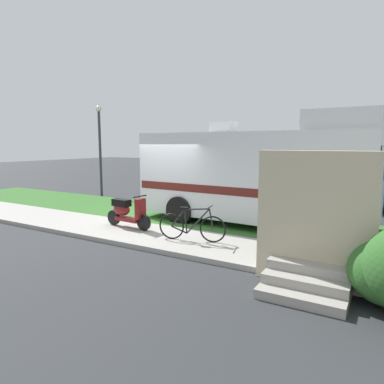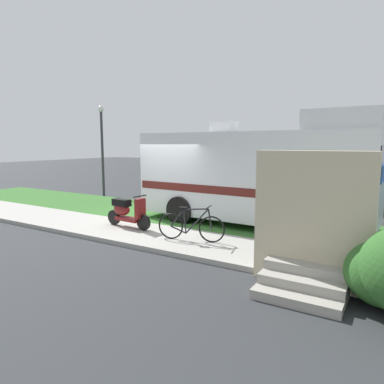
# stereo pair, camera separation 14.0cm
# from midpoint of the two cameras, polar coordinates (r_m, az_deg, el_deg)

# --- Properties ---
(ground_plane) EXTENTS (80.00, 80.00, 0.00)m
(ground_plane) POSITION_cam_midpoint_polar(r_m,az_deg,el_deg) (10.77, -5.50, -5.57)
(ground_plane) COLOR #2D3033
(sidewalk) EXTENTS (24.00, 2.00, 0.12)m
(sidewalk) POSITION_cam_midpoint_polar(r_m,az_deg,el_deg) (9.85, -9.71, -6.58)
(sidewalk) COLOR #9E9B93
(sidewalk) RESTS_ON ground
(grass_strip) EXTENTS (24.00, 3.40, 0.08)m
(grass_strip) POSITION_cam_midpoint_polar(r_m,az_deg,el_deg) (11.96, -1.20, -3.97)
(grass_strip) COLOR #336628
(grass_strip) RESTS_ON ground
(motorhome_rv) EXTENTS (7.05, 2.81, 3.35)m
(motorhome_rv) POSITION_cam_midpoint_polar(r_m,az_deg,el_deg) (10.68, 11.03, 2.88)
(motorhome_rv) COLOR silver
(motorhome_rv) RESTS_ON ground
(scooter) EXTENTS (1.64, 0.50, 0.97)m
(scooter) POSITION_cam_midpoint_polar(r_m,az_deg,el_deg) (10.14, -10.36, -3.17)
(scooter) COLOR black
(scooter) RESTS_ON ground
(bicycle) EXTENTS (1.69, 0.58, 0.88)m
(bicycle) POSITION_cam_midpoint_polar(r_m,az_deg,el_deg) (8.59, 0.27, -5.63)
(bicycle) COLOR black
(bicycle) RESTS_ON ground
(porch_steps) EXTENTS (2.00, 1.26, 2.40)m
(porch_steps) POSITION_cam_midpoint_polar(r_m,az_deg,el_deg) (6.39, 19.48, -6.52)
(porch_steps) COLOR #9E998E
(porch_steps) RESTS_ON ground
(bottle_green) EXTENTS (0.07, 0.07, 0.25)m
(bottle_green) POSITION_cam_midpoint_polar(r_m,az_deg,el_deg) (8.08, 25.24, -9.26)
(bottle_green) COLOR #B2B2B7
(bottle_green) RESTS_ON ground
(street_lamp_post) EXTENTS (0.28, 0.28, 4.27)m
(street_lamp_post) POSITION_cam_midpoint_polar(r_m,az_deg,el_deg) (17.08, -14.40, 8.00)
(street_lamp_post) COLOR #333338
(street_lamp_post) RESTS_ON ground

